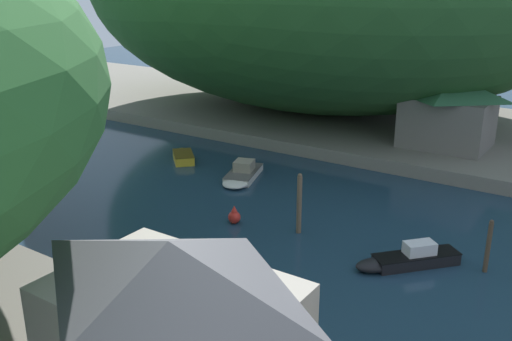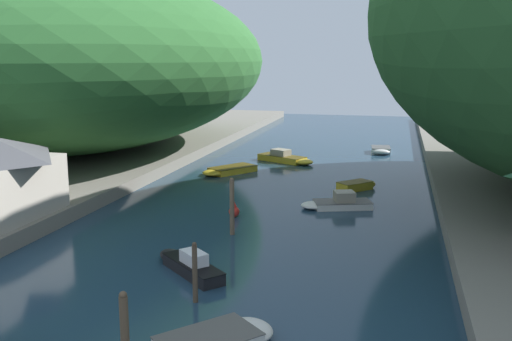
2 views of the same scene
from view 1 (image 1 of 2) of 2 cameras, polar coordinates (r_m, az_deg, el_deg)
water_surface at (r=35.33m, az=-5.78°, el=-2.87°), size 130.00×130.00×0.00m
right_bank at (r=53.24m, az=9.52°, el=4.97°), size 22.00×120.00×0.95m
boathouse_shed at (r=17.97m, az=-8.40°, el=-13.64°), size 5.61×7.88×4.79m
right_bank_cottage at (r=44.56m, az=18.70°, el=5.75°), size 5.49×6.55×5.26m
boat_small_dinghy at (r=28.11m, az=14.80°, el=-8.57°), size 4.63×4.28×1.17m
boat_cabin_cruiser at (r=38.17m, az=-22.90°, el=-2.22°), size 4.64×5.42×0.55m
boat_yellow_tender at (r=42.91m, az=-7.32°, el=1.48°), size 3.23×3.30×0.64m
boat_open_rowboat at (r=38.45m, az=-1.43°, el=-0.40°), size 5.07×3.16×1.15m
boat_far_right_bank at (r=56.61m, az=-20.41°, el=4.69°), size 2.15×3.56×0.63m
boat_mid_channel at (r=45.66m, az=-23.46°, el=1.19°), size 6.24×4.40×1.20m
mooring_post_second at (r=28.40m, az=22.21°, el=-6.99°), size 0.22×0.22×2.62m
mooring_post_fourth at (r=30.15m, az=4.35°, el=-3.29°), size 0.27×0.27×3.35m
channel_buoy_near at (r=31.72m, az=-2.19°, el=-4.60°), size 0.70×0.70×1.05m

